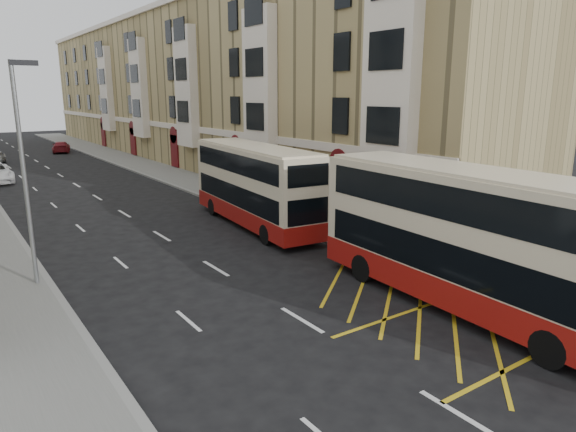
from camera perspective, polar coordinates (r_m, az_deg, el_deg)
ground at (r=14.02m, az=11.68°, el=-16.93°), size 200.00×200.00×0.00m
pavement_right at (r=42.34m, az=-10.63°, el=3.80°), size 4.00×120.00×0.15m
kerb_right at (r=41.58m, az=-13.14°, el=3.50°), size 0.25×120.00×0.15m
road_markings at (r=54.37m, az=-25.01°, el=4.80°), size 10.00×110.00×0.01m
terrace_right at (r=58.62m, az=-11.03°, el=13.73°), size 10.75×79.00×15.25m
guard_railing at (r=21.52m, az=12.31°, el=-3.51°), size 0.06×6.56×1.01m
street_lamp_near at (r=20.48m, az=-27.25°, el=5.27°), size 0.93×0.18×8.00m
double_decker_front at (r=17.70m, az=19.42°, el=-2.51°), size 3.27×11.88×4.69m
double_decker_rear at (r=27.54m, az=-3.67°, el=3.39°), size 3.54×11.10×4.35m
pedestrian_far at (r=20.47m, az=23.11°, el=-4.68°), size 1.11×0.87×1.76m
car_red at (r=68.72m, az=-23.89°, el=7.03°), size 2.93×4.90×1.33m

